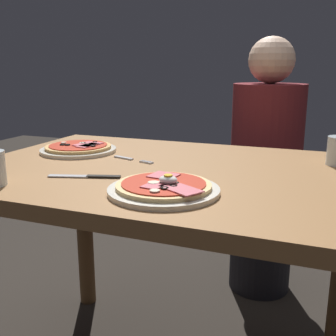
# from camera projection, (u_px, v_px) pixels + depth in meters

# --- Properties ---
(dining_table) EXTENTS (1.17, 0.82, 0.76)m
(dining_table) POSITION_uv_depth(u_px,v_px,m) (166.00, 207.00, 1.22)
(dining_table) COLOR olive
(dining_table) RESTS_ON ground
(pizza_foreground) EXTENTS (0.26, 0.26, 0.05)m
(pizza_foreground) POSITION_uv_depth(u_px,v_px,m) (164.00, 188.00, 0.94)
(pizza_foreground) COLOR silver
(pizza_foreground) RESTS_ON dining_table
(pizza_across_left) EXTENTS (0.26, 0.26, 0.03)m
(pizza_across_left) POSITION_uv_depth(u_px,v_px,m) (79.00, 148.00, 1.40)
(pizza_across_left) COLOR silver
(pizza_across_left) RESTS_ON dining_table
(fork) EXTENTS (0.15, 0.06, 0.00)m
(fork) POSITION_uv_depth(u_px,v_px,m) (130.00, 159.00, 1.28)
(fork) COLOR silver
(fork) RESTS_ON dining_table
(knife) EXTENTS (0.19, 0.08, 0.01)m
(knife) POSITION_uv_depth(u_px,v_px,m) (89.00, 176.00, 1.08)
(knife) COLOR silver
(knife) RESTS_ON dining_table
(diner_person) EXTENTS (0.32, 0.32, 1.18)m
(diner_person) POSITION_uv_depth(u_px,v_px,m) (265.00, 176.00, 1.87)
(diner_person) COLOR black
(diner_person) RESTS_ON ground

